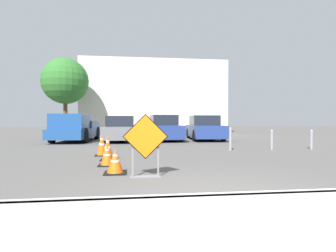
{
  "coord_description": "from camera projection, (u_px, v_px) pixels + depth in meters",
  "views": [
    {
      "loc": [
        -1.34,
        -3.78,
        1.24
      ],
      "look_at": [
        -0.05,
        6.72,
        1.03
      ],
      "focal_mm": 28.0,
      "sensor_mm": 36.0,
      "label": 1
    }
  ],
  "objects": [
    {
      "name": "traffic_cone_second",
      "position": [
        107.0,
        155.0,
        7.22
      ],
      "size": [
        0.47,
        0.47,
        0.59
      ],
      "color": "black",
      "rests_on": "ground_plane"
    },
    {
      "name": "bollard_third",
      "position": [
        311.0,
        139.0,
        11.34
      ],
      "size": [
        0.12,
        0.12,
        0.86
      ],
      "color": "gray",
      "rests_on": "ground_plane"
    },
    {
      "name": "parked_car_second",
      "position": [
        164.0,
        129.0,
        16.82
      ],
      "size": [
        2.04,
        4.67,
        1.61
      ],
      "rotation": [
        0.0,
        0.0,
        3.2
      ],
      "color": "navy",
      "rests_on": "ground_plane"
    },
    {
      "name": "road_closed_sign",
      "position": [
        145.0,
        143.0,
        5.7
      ],
      "size": [
        0.99,
        0.2,
        1.39
      ],
      "color": "black",
      "rests_on": "ground_plane"
    },
    {
      "name": "traffic_cone_fourth",
      "position": [
        102.0,
        145.0,
        9.29
      ],
      "size": [
        0.47,
        0.47,
        0.81
      ],
      "color": "black",
      "rests_on": "ground_plane"
    },
    {
      "name": "parked_car_nearest",
      "position": [
        120.0,
        130.0,
        15.91
      ],
      "size": [
        1.9,
        4.29,
        1.53
      ],
      "rotation": [
        0.0,
        0.0,
        3.13
      ],
      "color": "slate",
      "rests_on": "ground_plane"
    },
    {
      "name": "bollard_second",
      "position": [
        272.0,
        139.0,
        11.12
      ],
      "size": [
        0.12,
        0.12,
        0.86
      ],
      "color": "gray",
      "rests_on": "ground_plane"
    },
    {
      "name": "parked_car_third",
      "position": [
        204.0,
        129.0,
        17.21
      ],
      "size": [
        2.2,
        4.81,
        1.58
      ],
      "rotation": [
        0.0,
        0.0,
        3.08
      ],
      "color": "navy",
      "rests_on": "ground_plane"
    },
    {
      "name": "traffic_cone_nearest",
      "position": [
        115.0,
        162.0,
        6.14
      ],
      "size": [
        0.51,
        0.51,
        0.58
      ],
      "color": "black",
      "rests_on": "ground_plane"
    },
    {
      "name": "traffic_cone_third",
      "position": [
        108.0,
        148.0,
        8.2
      ],
      "size": [
        0.46,
        0.46,
        0.8
      ],
      "color": "black",
      "rests_on": "ground_plane"
    },
    {
      "name": "street_tree_behind_lot",
      "position": [
        65.0,
        81.0,
        21.34
      ],
      "size": [
        3.73,
        3.73,
        6.35
      ],
      "color": "#513823",
      "rests_on": "ground_plane"
    },
    {
      "name": "sidewalk_strip",
      "position": [
        261.0,
        229.0,
        2.82
      ],
      "size": [
        25.44,
        2.26,
        0.14
      ],
      "color": "#ADAAA3",
      "rests_on": "ground_plane"
    },
    {
      "name": "ground_plane",
      "position": [
        161.0,
        144.0,
        13.86
      ],
      "size": [
        96.0,
        96.0,
        0.0
      ],
      "primitive_type": "plane",
      "color": "#565451"
    },
    {
      "name": "building_facade_backdrop",
      "position": [
        154.0,
        98.0,
        27.07
      ],
      "size": [
        14.15,
        5.0,
        7.17
      ],
      "color": "beige",
      "rests_on": "ground_plane"
    },
    {
      "name": "bollard_nearest",
      "position": [
        230.0,
        138.0,
        10.89
      ],
      "size": [
        0.12,
        0.12,
        0.96
      ],
      "color": "gray",
      "rests_on": "ground_plane"
    },
    {
      "name": "pickup_truck",
      "position": [
        75.0,
        129.0,
        15.8
      ],
      "size": [
        2.3,
        5.37,
        1.63
      ],
      "rotation": [
        0.0,
        0.0,
        3.08
      ],
      "color": "navy",
      "rests_on": "ground_plane"
    },
    {
      "name": "curb_lip",
      "position": [
        225.0,
        198.0,
        3.94
      ],
      "size": [
        25.44,
        0.2,
        0.14
      ],
      "color": "#ADAAA3",
      "rests_on": "ground_plane"
    }
  ]
}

